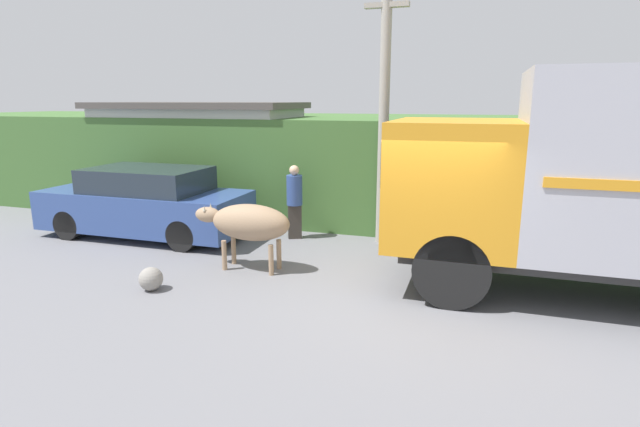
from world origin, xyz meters
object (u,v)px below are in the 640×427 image
pedestrian_on_hill (295,199)px  utility_pole (384,107)px  brown_cow (248,223)px  parked_suv (145,203)px  roadside_rock (151,279)px  cargo_truck (626,178)px

pedestrian_on_hill → utility_pole: 2.78m
brown_cow → parked_suv: bearing=149.9°
utility_pole → roadside_rock: (-3.03, -4.00, -2.71)m
parked_suv → utility_pole: bearing=9.5°
cargo_truck → utility_pole: (-4.06, 2.16, 0.98)m
brown_cow → parked_suv: parked_suv is taller
cargo_truck → utility_pole: bearing=151.1°
cargo_truck → pedestrian_on_hill: size_ratio=3.98×
utility_pole → roadside_rock: utility_pole is taller
cargo_truck → roadside_rock: (-7.09, -1.84, -1.73)m
cargo_truck → utility_pole: size_ratio=1.18×
cargo_truck → pedestrian_on_hill: 6.33m
brown_cow → pedestrian_on_hill: (0.05, 2.24, 0.03)m
parked_suv → utility_pole: (5.20, 1.17, 2.14)m
parked_suv → cargo_truck: bearing=-9.3°
utility_pole → brown_cow: bearing=-127.6°
pedestrian_on_hill → utility_pole: size_ratio=0.30×
brown_cow → pedestrian_on_hill: 2.24m
cargo_truck → pedestrian_on_hill: bearing=161.8°
parked_suv → roadside_rock: parked_suv is taller
parked_suv → brown_cow: bearing=-26.1°
utility_pole → roadside_rock: size_ratio=14.30×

